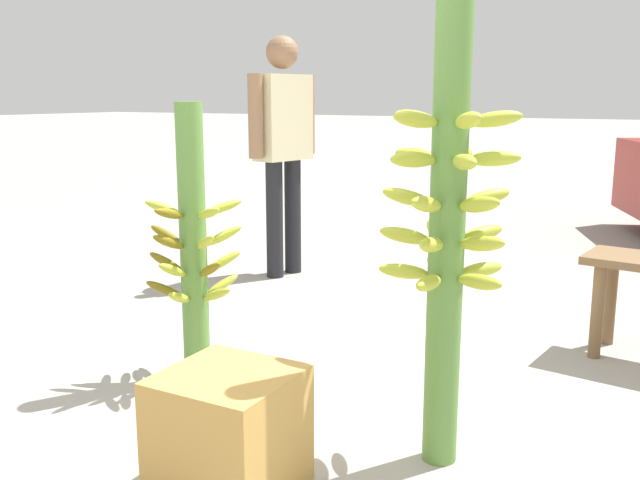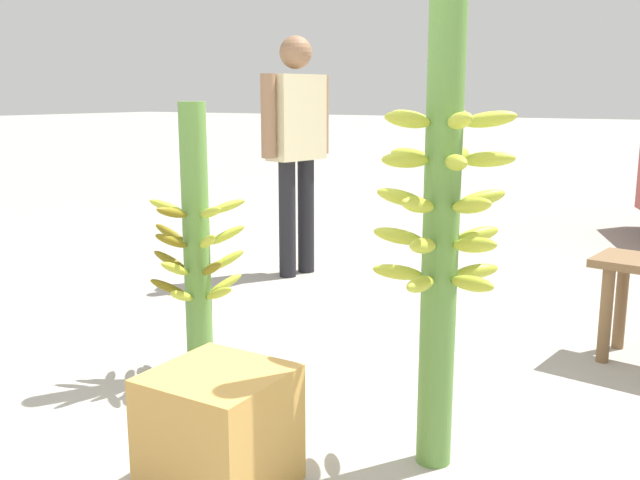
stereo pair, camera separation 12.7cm
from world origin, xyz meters
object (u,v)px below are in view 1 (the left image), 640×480
at_px(banana_stalk_center, 447,218).
at_px(vendor_person, 283,135).
at_px(banana_stalk_left, 193,245).
at_px(produce_crate, 229,433).

xyz_separation_m(banana_stalk_center, vendor_person, (-1.93, 2.05, 0.13)).
height_order(banana_stalk_left, produce_crate, banana_stalk_left).
relative_size(banana_stalk_left, banana_stalk_center, 0.74).
xyz_separation_m(vendor_person, produce_crate, (1.38, -2.60, -0.81)).
bearing_deg(produce_crate, banana_stalk_left, 134.29).
bearing_deg(banana_stalk_center, vendor_person, 133.17).
bearing_deg(banana_stalk_left, banana_stalk_center, -9.07).
relative_size(vendor_person, produce_crate, 4.12).
bearing_deg(produce_crate, banana_stalk_center, 44.96).
bearing_deg(produce_crate, vendor_person, 118.09).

